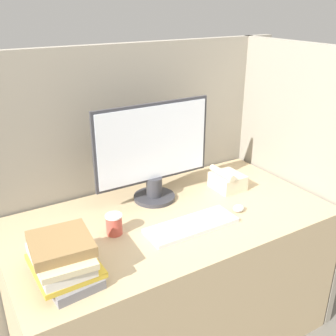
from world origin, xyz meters
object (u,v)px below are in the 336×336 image
Objects in this scene: mouse at (238,208)px; desk_telephone at (227,180)px; coffee_cup at (114,224)px; monitor at (153,154)px; keyboard at (192,225)px; book_stack at (63,259)px.

desk_telephone is (0.11, 0.23, 0.03)m from mouse.
coffee_cup is (-0.60, 0.13, 0.03)m from mouse.
mouse is (0.29, -0.33, -0.23)m from monitor.
monitor is 0.42m from coffee_cup.
keyboard is 1.40× the size of book_stack.
book_stack reaches higher than keyboard.
monitor is at bearing 32.63° from coffee_cup.
desk_telephone is (0.72, 0.10, 0.00)m from coffee_cup.
book_stack is at bearing -164.63° from desk_telephone.
coffee_cup is at bearing 31.86° from book_stack.
desk_telephone is at bearing 64.12° from mouse.
monitor is at bearing 165.78° from desk_telephone.
mouse is 0.62× the size of coffee_cup.
book_stack is 1.03m from desk_telephone.
monitor is 0.46m from desk_telephone.
monitor reaches higher than desk_telephone.
desk_telephone is at bearing 15.37° from book_stack.
book_stack reaches higher than coffee_cup.
monitor reaches higher than book_stack.
desk_telephone is at bearing 7.93° from coffee_cup.
book_stack reaches higher than mouse.
monitor reaches higher than keyboard.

